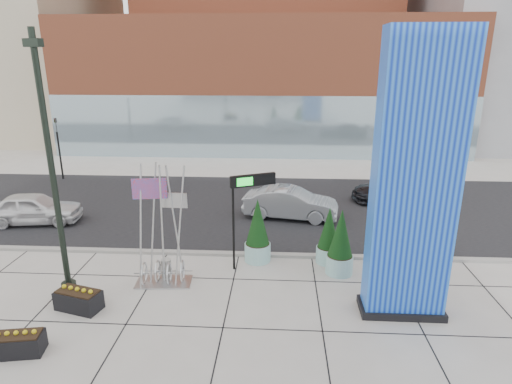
# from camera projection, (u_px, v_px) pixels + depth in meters

# --- Properties ---
(ground) EXTENTS (160.00, 160.00, 0.00)m
(ground) POSITION_uv_depth(u_px,v_px,m) (197.00, 308.00, 13.95)
(ground) COLOR #9E9991
(ground) RESTS_ON ground
(street_asphalt) EXTENTS (80.00, 12.00, 0.02)m
(street_asphalt) POSITION_uv_depth(u_px,v_px,m) (231.00, 207.00, 23.48)
(street_asphalt) COLOR black
(street_asphalt) RESTS_ON ground
(curb_edge) EXTENTS (80.00, 0.30, 0.12)m
(curb_edge) POSITION_uv_depth(u_px,v_px,m) (215.00, 253.00, 17.75)
(curb_edge) COLOR gray
(curb_edge) RESTS_ON ground
(tower_podium) EXTENTS (34.00, 10.00, 11.00)m
(tower_podium) POSITION_uv_depth(u_px,v_px,m) (263.00, 85.00, 37.97)
(tower_podium) COLOR #A54D2F
(tower_podium) RESTS_ON ground
(tower_glass_front) EXTENTS (34.00, 0.60, 5.00)m
(tower_glass_front) POSITION_uv_depth(u_px,v_px,m) (260.00, 127.00, 34.30)
(tower_glass_front) COLOR #8CA5B2
(tower_glass_front) RESTS_ON ground
(blue_pylon) EXTENTS (2.61, 1.17, 8.68)m
(blue_pylon) POSITION_uv_depth(u_px,v_px,m) (414.00, 187.00, 12.52)
(blue_pylon) COLOR #0C2BB4
(blue_pylon) RESTS_ON ground
(lamp_post) EXTENTS (0.58, 0.48, 8.66)m
(lamp_post) POSITION_uv_depth(u_px,v_px,m) (56.00, 198.00, 13.60)
(lamp_post) COLOR black
(lamp_post) RESTS_ON ground
(public_art_sculpture) EXTENTS (2.03, 1.12, 4.48)m
(public_art_sculpture) POSITION_uv_depth(u_px,v_px,m) (162.00, 253.00, 15.19)
(public_art_sculpture) COLOR #BCBEC1
(public_art_sculpture) RESTS_ON ground
(concrete_bollard) EXTENTS (0.38, 0.38, 0.74)m
(concrete_bollard) POSITION_uv_depth(u_px,v_px,m) (166.00, 268.00, 15.83)
(concrete_bollard) COLOR gray
(concrete_bollard) RESTS_ON ground
(overhead_street_sign) EXTENTS (1.66, 0.86, 3.72)m
(overhead_street_sign) POSITION_uv_depth(u_px,v_px,m) (250.00, 191.00, 15.58)
(overhead_street_sign) COLOR black
(overhead_street_sign) RESTS_ON ground
(round_planter_east) EXTENTS (0.93, 0.93, 2.33)m
(round_planter_east) POSITION_uv_depth(u_px,v_px,m) (329.00, 237.00, 16.80)
(round_planter_east) COLOR #98CCCA
(round_planter_east) RESTS_ON ground
(round_planter_mid) EXTENTS (1.02, 1.02, 2.56)m
(round_planter_mid) POSITION_uv_depth(u_px,v_px,m) (341.00, 243.00, 15.91)
(round_planter_mid) COLOR #98CCCA
(round_planter_mid) RESTS_ON ground
(round_planter_west) EXTENTS (1.04, 1.04, 2.61)m
(round_planter_west) POSITION_uv_depth(u_px,v_px,m) (258.00, 232.00, 16.91)
(round_planter_west) COLOR #98CCCA
(round_planter_west) RESTS_ON ground
(box_planter_north) EXTENTS (1.58, 1.08, 0.79)m
(box_planter_north) POSITION_uv_depth(u_px,v_px,m) (79.00, 299.00, 13.83)
(box_planter_north) COLOR black
(box_planter_north) RESTS_ON ground
(box_planter_south) EXTENTS (1.41, 0.88, 0.72)m
(box_planter_south) POSITION_uv_depth(u_px,v_px,m) (18.00, 343.00, 11.73)
(box_planter_south) COLOR black
(box_planter_south) RESTS_ON ground
(car_white_west) EXTENTS (4.66, 2.38, 1.52)m
(car_white_west) POSITION_uv_depth(u_px,v_px,m) (34.00, 209.00, 20.96)
(car_white_west) COLOR silver
(car_white_west) RESTS_ON ground
(car_silver_mid) EXTENTS (4.95, 2.42, 1.56)m
(car_silver_mid) POSITION_uv_depth(u_px,v_px,m) (290.00, 203.00, 21.64)
(car_silver_mid) COLOR #93969A
(car_silver_mid) RESTS_ON ground
(car_dark_east) EXTENTS (5.05, 2.77, 1.39)m
(car_dark_east) POSITION_uv_depth(u_px,v_px,m) (394.00, 189.00, 24.30)
(car_dark_east) COLOR black
(car_dark_east) RESTS_ON ground
(traffic_signal) EXTENTS (0.15, 0.18, 4.10)m
(traffic_signal) POSITION_uv_depth(u_px,v_px,m) (59.00, 145.00, 28.22)
(traffic_signal) COLOR black
(traffic_signal) RESTS_ON ground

